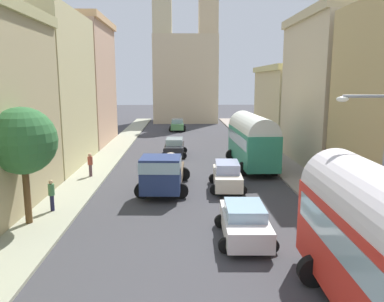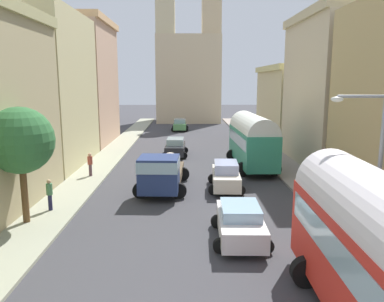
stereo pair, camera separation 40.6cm
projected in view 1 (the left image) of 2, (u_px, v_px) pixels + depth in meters
ground_plane at (191, 159)px, 32.57m from camera, size 154.00×154.00×0.00m
sidewalk_left at (106, 159)px, 32.33m from camera, size 2.50×70.00×0.14m
sidewalk_right at (274, 158)px, 32.78m from camera, size 2.50×70.00×0.14m
building_left_2 at (50, 91)px, 29.06m from camera, size 4.69×10.34×11.77m
building_left_3 at (81, 82)px, 39.74m from camera, size 6.03×10.69×12.92m
building_right_2 at (332, 90)px, 29.75m from camera, size 5.65×10.66×11.79m
building_right_3 at (290, 104)px, 41.94m from camera, size 6.06×12.20×8.25m
distant_church at (185, 71)px, 61.29m from camera, size 10.36×7.67×23.23m
parked_bus_1 at (252, 138)px, 28.92m from camera, size 3.37×8.15×4.14m
cargo_truck_0 at (163, 172)px, 22.59m from camera, size 3.29×6.75×2.43m
car_0 at (174, 147)px, 33.78m from camera, size 2.32×4.21×1.61m
car_1 at (177, 125)px, 51.20m from camera, size 2.31×3.79×1.60m
car_2 at (244, 222)px, 15.91m from camera, size 2.47×4.23×1.53m
car_3 at (227, 176)px, 23.47m from camera, size 2.34×4.27×1.70m
pedestrian_0 at (90, 164)px, 26.00m from camera, size 0.44×0.44×1.75m
pedestrian_1 at (52, 194)px, 19.02m from camera, size 0.35×0.35×1.74m
streetlamp_near at (377, 161)px, 13.63m from camera, size 2.01×0.28×6.18m
roadside_tree_1 at (23, 141)px, 16.87m from camera, size 3.02×3.02×5.50m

